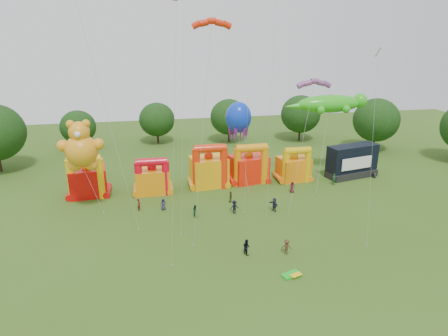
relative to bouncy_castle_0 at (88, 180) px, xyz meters
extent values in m
plane|color=#345317|center=(19.21, -27.35, -2.57)|extent=(160.00, 160.00, 0.00)
cylinder|color=#352314|center=(55.26, 14.26, -0.71)|extent=(0.44, 0.44, 3.72)
ellipsoid|color=#163610|center=(55.26, 14.26, 3.83)|extent=(9.30, 9.30, 8.89)
cylinder|color=#352314|center=(42.91, 24.55, -0.82)|extent=(0.44, 0.44, 3.51)
ellipsoid|color=#163610|center=(42.91, 24.55, 3.47)|extent=(8.77, 8.78, 8.39)
cylinder|color=#352314|center=(26.90, 26.15, -0.92)|extent=(0.44, 0.44, 3.30)
ellipsoid|color=#163610|center=(26.90, 26.15, 3.11)|extent=(8.25, 8.25, 7.88)
cylinder|color=#352314|center=(11.23, 28.13, -1.03)|extent=(0.44, 0.44, 3.09)
ellipsoid|color=#163610|center=(11.23, 28.13, 2.75)|extent=(7.73, 7.72, 7.38)
cylinder|color=#352314|center=(-4.91, 25.46, -1.13)|extent=(0.44, 0.44, 2.88)
ellipsoid|color=#163610|center=(-4.91, 25.46, 2.39)|extent=(7.20, 7.20, 6.88)
cube|color=red|center=(0.00, 0.30, -0.41)|extent=(5.80, 4.87, 4.33)
cylinder|color=#FFBA0D|center=(-2.08, -1.25, 0.52)|extent=(1.17, 1.17, 6.18)
cylinder|color=#FFBA0D|center=(2.08, -1.25, 0.52)|extent=(1.17, 1.17, 6.18)
cylinder|color=#FFBA0D|center=(0.00, -1.25, 3.61)|extent=(4.74, 1.23, 1.23)
sphere|color=#FFBA0D|center=(0.00, 0.30, 2.05)|extent=(1.40, 1.40, 1.40)
cube|color=orange|center=(9.59, -0.25, -0.70)|extent=(5.23, 4.22, 3.75)
cylinder|color=red|center=(7.58, -1.75, 0.11)|extent=(1.13, 1.13, 5.36)
cylinder|color=red|center=(11.60, -1.75, 0.11)|extent=(1.13, 1.13, 5.36)
cylinder|color=red|center=(9.59, -1.75, 2.79)|extent=(4.59, 1.19, 1.19)
sphere|color=red|center=(9.59, -0.25, 1.48)|extent=(1.40, 1.40, 1.40)
cube|color=#F6A40C|center=(18.53, 0.93, -0.24)|extent=(6.11, 5.16, 4.66)
cylinder|color=red|center=(16.37, -0.68, 0.76)|extent=(1.22, 1.22, 6.66)
cylinder|color=red|center=(20.70, -0.68, 0.76)|extent=(1.22, 1.22, 6.66)
cylinder|color=red|center=(18.53, -0.68, 4.09)|extent=(4.94, 1.28, 1.28)
sphere|color=red|center=(18.53, 0.93, 2.39)|extent=(1.40, 1.40, 1.40)
cube|color=red|center=(25.32, 1.75, -0.43)|extent=(6.60, 5.77, 4.29)
cylinder|color=orange|center=(23.11, 0.10, 0.49)|extent=(1.25, 1.25, 6.13)
cylinder|color=orange|center=(27.54, 0.10, 0.49)|extent=(1.25, 1.25, 6.13)
cylinder|color=orange|center=(25.32, 0.10, 3.56)|extent=(5.05, 1.31, 1.31)
sphere|color=orange|center=(25.32, 1.75, 2.02)|extent=(1.40, 1.40, 1.40)
cube|color=orange|center=(32.85, 0.89, -0.66)|extent=(5.49, 4.69, 3.84)
cylinder|color=#E5B30C|center=(30.94, -0.53, 0.17)|extent=(1.08, 1.08, 5.48)
cylinder|color=#E5B30C|center=(34.75, -0.53, 0.17)|extent=(1.08, 1.08, 5.48)
cylinder|color=#E5B30C|center=(32.85, -0.53, 2.91)|extent=(4.35, 1.13, 1.13)
sphere|color=#E5B30C|center=(32.85, 0.89, 1.56)|extent=(1.40, 1.40, 1.40)
cube|color=black|center=(43.19, 0.40, -2.02)|extent=(9.30, 5.12, 1.10)
cube|color=black|center=(43.19, 0.60, 0.73)|extent=(9.21, 4.70, 4.40)
cube|color=white|center=(43.19, -1.08, 0.29)|extent=(5.94, 1.39, 2.07)
cylinder|color=black|center=(39.67, -0.92, -2.17)|extent=(0.30, 0.90, 0.90)
cylinder|color=black|center=(46.71, -0.92, -2.17)|extent=(0.30, 0.90, 0.90)
sphere|color=orange|center=(0.59, -5.76, 6.23)|extent=(4.29, 4.29, 4.29)
sphere|color=orange|center=(0.59, -5.76, 8.76)|extent=(2.73, 2.73, 2.73)
sphere|color=orange|center=(-0.38, -5.76, 9.83)|extent=(1.07, 1.07, 1.07)
sphere|color=orange|center=(1.57, -5.76, 9.83)|extent=(1.07, 1.07, 1.07)
sphere|color=orange|center=(-1.65, -5.76, 7.01)|extent=(1.56, 1.56, 1.56)
sphere|color=orange|center=(2.84, -5.76, 7.01)|extent=(1.56, 1.56, 1.56)
sphere|color=orange|center=(-0.48, -5.76, 4.28)|extent=(1.75, 1.75, 1.75)
sphere|color=orange|center=(1.67, -5.76, 4.28)|extent=(1.75, 1.75, 1.75)
sphere|color=white|center=(0.59, -7.07, 8.76)|extent=(0.78, 0.78, 0.78)
ellipsoid|color=green|center=(39.06, 2.50, 9.75)|extent=(11.16, 3.49, 2.96)
sphere|color=green|center=(44.50, 2.50, 10.08)|extent=(2.40, 2.40, 2.40)
cone|color=green|center=(33.39, 2.50, 9.53)|extent=(4.36, 1.74, 1.74)
sphere|color=green|center=(41.23, 4.24, 9.10)|extent=(1.31, 1.31, 1.31)
sphere|color=green|center=(41.23, 0.75, 9.10)|extent=(1.31, 1.31, 1.31)
sphere|color=green|center=(36.88, 4.24, 9.10)|extent=(1.31, 1.31, 1.31)
sphere|color=green|center=(36.88, 0.75, 9.10)|extent=(1.31, 1.31, 1.31)
ellipsoid|color=#0D34CB|center=(24.21, 4.84, 7.56)|extent=(4.30, 4.30, 5.16)
cone|color=#591E8C|center=(25.61, 4.84, 5.19)|extent=(0.97, 0.97, 3.44)
cone|color=#591E8C|center=(24.91, 6.05, 5.19)|extent=(0.97, 0.97, 3.44)
cone|color=#591E8C|center=(23.52, 6.05, 5.19)|extent=(0.97, 0.97, 3.44)
cone|color=#591E8C|center=(22.82, 4.84, 5.19)|extent=(0.97, 0.97, 3.44)
cone|color=#591E8C|center=(23.52, 3.63, 5.19)|extent=(0.97, 0.97, 3.44)
cone|color=#591E8C|center=(24.91, 3.63, 5.19)|extent=(0.97, 0.97, 3.44)
cube|color=silver|center=(35.78, -15.68, 18.93)|extent=(1.02, 1.02, 1.10)
cube|color=green|center=(23.07, -25.69, -2.45)|extent=(2.22, 1.62, 0.24)
cube|color=yellow|center=(23.47, -25.99, -2.31)|extent=(1.33, 0.97, 0.10)
imported|color=#282741|center=(10.87, -7.26, -1.71)|extent=(0.90, 0.64, 1.73)
imported|color=#5A191B|center=(7.53, -6.84, -1.68)|extent=(0.55, 0.72, 1.78)
imported|color=#183D21|center=(15.03, -10.18, -1.71)|extent=(0.75, 0.91, 1.72)
imported|color=black|center=(20.38, -10.22, -1.62)|extent=(1.31, 0.84, 1.91)
imported|color=#3E3818|center=(20.65, -6.42, -1.71)|extent=(0.78, 1.09, 1.72)
imported|color=#23263A|center=(25.96, -10.53, -1.59)|extent=(1.20, 1.92, 1.98)
imported|color=#4E161F|center=(30.74, -4.59, -1.68)|extent=(1.01, 0.81, 1.79)
imported|color=#194023|center=(38.52, -2.79, -1.60)|extent=(0.80, 0.63, 1.94)
imported|color=black|center=(19.52, -20.76, -1.65)|extent=(1.02, 1.12, 1.85)
imported|color=#422D1A|center=(23.95, -21.56, -1.67)|extent=(1.33, 1.02, 1.81)
camera|label=1|loc=(9.81, -58.85, 21.36)|focal=32.00mm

